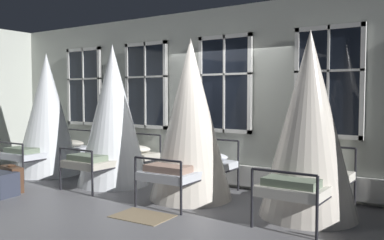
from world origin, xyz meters
TOP-DOWN VIEW (x-y plane):
  - ground at (0.00, 0.00)m, footprint 21.24×21.24m
  - back_wall_with_windows at (0.00, 1.18)m, footprint 11.62×0.10m
  - window_bank at (0.00, 1.06)m, footprint 8.55×0.10m
  - cot_first at (-3.74, 0.06)m, footprint 1.35×1.83m
  - cot_second at (-1.85, 0.09)m, footprint 1.35×1.84m
  - cot_third at (-0.03, 0.01)m, footprint 1.35×1.84m
  - cot_fourth at (1.89, 0.06)m, footprint 1.35×1.84m
  - rug_third at (0.00, -1.24)m, footprint 0.82×0.59m
  - suitcase_dark at (-2.90, -1.34)m, footprint 0.59×0.31m

SIDE VIEW (x-z plane):
  - ground at x=0.00m, z-range 0.00..0.00m
  - rug_third at x=0.00m, z-range 0.00..0.01m
  - suitcase_dark at x=-2.90m, z-range -0.01..0.46m
  - window_bank at x=0.00m, z-range -0.26..2.45m
  - cot_first at x=-3.74m, z-range -0.04..2.53m
  - cot_fourth at x=1.89m, z-range -0.04..2.53m
  - cot_third at x=-0.03m, z-range -0.04..2.55m
  - cot_second at x=-1.85m, z-range -0.04..2.59m
  - back_wall_with_windows at x=0.00m, z-range 0.00..3.29m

